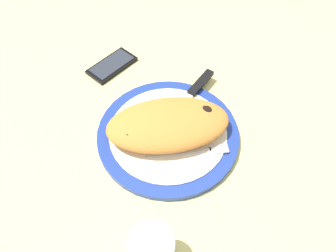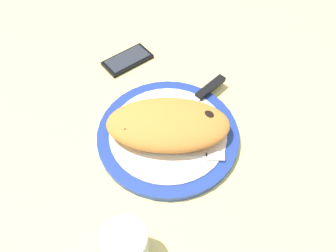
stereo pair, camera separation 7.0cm
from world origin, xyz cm
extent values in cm
cube|color=#E5D684|center=(0.00, 0.00, -1.50)|extent=(150.00, 150.00, 3.00)
cylinder|color=#233D99|center=(0.00, 0.00, 0.78)|extent=(31.58, 31.58, 1.55)
cylinder|color=white|center=(0.00, 0.00, 1.70)|extent=(26.16, 26.16, 0.30)
ellipsoid|color=orange|center=(0.36, 0.05, 4.52)|extent=(29.15, 19.95, 5.32)
ellipsoid|color=black|center=(8.61, -0.61, 6.26)|extent=(3.39, 3.36, 0.87)
ellipsoid|color=black|center=(-8.78, -0.61, 6.01)|extent=(1.94, 1.63, 0.58)
cube|color=silver|center=(-0.35, -6.08, 2.05)|extent=(13.76, 4.39, 0.40)
cube|color=silver|center=(8.35, -8.35, 2.05)|extent=(4.43, 3.14, 0.40)
cube|color=silver|center=(3.03, 3.99, 2.05)|extent=(12.66, 9.19, 0.40)
cube|color=black|center=(12.80, 10.51, 2.45)|extent=(8.86, 6.84, 1.20)
cube|color=black|center=(-5.72, 26.60, 0.50)|extent=(14.51, 11.68, 1.00)
cube|color=#2D333D|center=(-5.72, 26.60, 1.08)|extent=(12.68, 10.10, 0.16)
cylinder|color=silver|center=(-12.05, -23.62, 4.47)|extent=(7.55, 7.55, 8.93)
camera|label=1|loc=(-15.12, -38.84, 59.62)|focal=34.42mm
camera|label=2|loc=(-8.46, -40.82, 59.62)|focal=34.42mm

